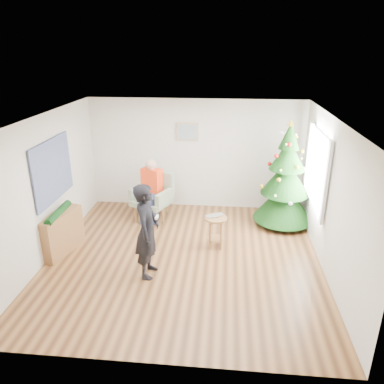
# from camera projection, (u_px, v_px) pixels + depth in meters

# --- Properties ---
(floor) EXTENTS (5.00, 5.00, 0.00)m
(floor) POSITION_uv_depth(u_px,v_px,m) (184.00, 258.00, 6.98)
(floor) COLOR brown
(floor) RESTS_ON ground
(ceiling) EXTENTS (5.00, 5.00, 0.00)m
(ceiling) POSITION_uv_depth(u_px,v_px,m) (182.00, 119.00, 6.03)
(ceiling) COLOR white
(ceiling) RESTS_ON wall_back
(wall_back) EXTENTS (5.00, 0.00, 5.00)m
(wall_back) POSITION_uv_depth(u_px,v_px,m) (196.00, 155.00, 8.82)
(wall_back) COLOR silver
(wall_back) RESTS_ON floor
(wall_front) EXTENTS (5.00, 0.00, 5.00)m
(wall_front) POSITION_uv_depth(u_px,v_px,m) (156.00, 276.00, 4.19)
(wall_front) COLOR silver
(wall_front) RESTS_ON floor
(wall_left) EXTENTS (0.00, 5.00, 5.00)m
(wall_left) POSITION_uv_depth(u_px,v_px,m) (45.00, 189.00, 6.73)
(wall_left) COLOR silver
(wall_left) RESTS_ON floor
(wall_right) EXTENTS (0.00, 5.00, 5.00)m
(wall_right) POSITION_uv_depth(u_px,v_px,m) (331.00, 199.00, 6.28)
(wall_right) COLOR silver
(wall_right) RESTS_ON floor
(window_panel) EXTENTS (0.04, 1.30, 1.40)m
(window_panel) POSITION_uv_depth(u_px,v_px,m) (317.00, 169.00, 7.13)
(window_panel) COLOR white
(window_panel) RESTS_ON wall_right
(curtains) EXTENTS (0.05, 1.75, 1.50)m
(curtains) POSITION_uv_depth(u_px,v_px,m) (316.00, 169.00, 7.14)
(curtains) COLOR white
(curtains) RESTS_ON wall_right
(christmas_tree) EXTENTS (1.29, 1.29, 2.33)m
(christmas_tree) POSITION_uv_depth(u_px,v_px,m) (286.00, 179.00, 7.97)
(christmas_tree) COLOR #3F2816
(christmas_tree) RESTS_ON floor
(stool) EXTENTS (0.43, 0.43, 0.64)m
(stool) POSITION_uv_depth(u_px,v_px,m) (216.00, 232.00, 7.25)
(stool) COLOR brown
(stool) RESTS_ON floor
(laptop) EXTENTS (0.42, 0.37, 0.03)m
(laptop) POSITION_uv_depth(u_px,v_px,m) (216.00, 217.00, 7.13)
(laptop) COLOR silver
(laptop) RESTS_ON stool
(armchair) EXTENTS (1.01, 0.99, 1.04)m
(armchair) POSITION_uv_depth(u_px,v_px,m) (153.00, 201.00, 8.54)
(armchair) COLOR gray
(armchair) RESTS_ON floor
(seated_person) EXTENTS (0.58, 0.74, 1.36)m
(seated_person) POSITION_uv_depth(u_px,v_px,m) (151.00, 189.00, 8.38)
(seated_person) COLOR navy
(seated_person) RESTS_ON armchair
(standing_man) EXTENTS (0.42, 0.62, 1.66)m
(standing_man) POSITION_uv_depth(u_px,v_px,m) (147.00, 231.00, 6.21)
(standing_man) COLOR black
(standing_man) RESTS_ON floor
(game_controller) EXTENTS (0.04, 0.13, 0.04)m
(game_controller) POSITION_uv_depth(u_px,v_px,m) (157.00, 217.00, 6.07)
(game_controller) COLOR white
(game_controller) RESTS_ON standing_man
(console) EXTENTS (0.53, 1.04, 0.80)m
(console) POSITION_uv_depth(u_px,v_px,m) (61.00, 233.00, 7.07)
(console) COLOR brown
(console) RESTS_ON floor
(garland) EXTENTS (0.14, 0.90, 0.14)m
(garland) POSITION_uv_depth(u_px,v_px,m) (58.00, 213.00, 6.91)
(garland) COLOR black
(garland) RESTS_ON console
(tapestry) EXTENTS (0.03, 1.50, 1.15)m
(tapestry) POSITION_uv_depth(u_px,v_px,m) (53.00, 170.00, 6.91)
(tapestry) COLOR black
(tapestry) RESTS_ON wall_left
(framed_picture) EXTENTS (0.52, 0.05, 0.42)m
(framed_picture) POSITION_uv_depth(u_px,v_px,m) (187.00, 132.00, 8.60)
(framed_picture) COLOR tan
(framed_picture) RESTS_ON wall_back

